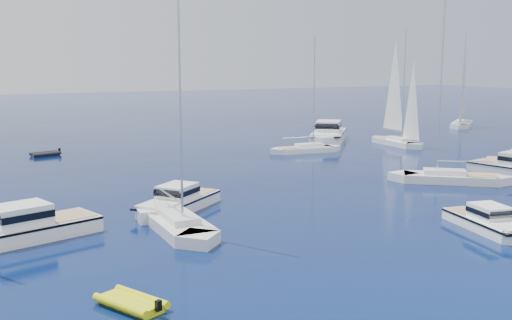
{
  "coord_description": "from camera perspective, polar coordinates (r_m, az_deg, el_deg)",
  "views": [
    {
      "loc": [
        -21.13,
        -21.84,
        10.37
      ],
      "look_at": [
        2.67,
        22.9,
        2.2
      ],
      "focal_mm": 41.9,
      "sensor_mm": 36.0,
      "label": 1
    }
  ],
  "objects": [
    {
      "name": "motor_cruiser_left",
      "position": [
        43.17,
        -7.61,
        -4.83
      ],
      "size": [
        8.98,
        7.87,
        2.41
      ],
      "primitive_type": null,
      "rotation": [
        0.0,
        0.0,
        2.23
      ],
      "color": "white",
      "rests_on": "ground"
    },
    {
      "name": "tender_grey_far",
      "position": [
        72.21,
        -19.46,
        0.38
      ],
      "size": [
        3.67,
        2.57,
        0.95
      ],
      "primitive_type": null,
      "rotation": [
        0.0,
        0.0,
        1.8
      ],
      "color": "black",
      "rests_on": "ground"
    },
    {
      "name": "motor_cruiser_distant",
      "position": [
        81.56,
        6.88,
        1.79
      ],
      "size": [
        11.86,
        12.93,
        3.53
      ],
      "primitive_type": null,
      "rotation": [
        0.0,
        0.0,
        2.44
      ],
      "color": "white",
      "rests_on": "ground"
    },
    {
      "name": "sailboat_fore",
      "position": [
        38.45,
        -7.53,
        -6.57
      ],
      "size": [
        3.25,
        11.02,
        16.06
      ],
      "primitive_type": null,
      "rotation": [
        0.0,
        0.0,
        3.1
      ],
      "color": "silver",
      "rests_on": "ground"
    },
    {
      "name": "ground",
      "position": [
        32.11,
        15.4,
        -10.03
      ],
      "size": [
        400.0,
        400.0,
        0.0
      ],
      "primitive_type": "plane",
      "color": "navy",
      "rests_on": "ground"
    },
    {
      "name": "tender_yellow",
      "position": [
        27.04,
        -11.82,
        -13.61
      ],
      "size": [
        3.13,
        3.88,
        0.95
      ],
      "primitive_type": null,
      "rotation": [
        0.0,
        0.0,
        0.43
      ],
      "color": "yellow",
      "rests_on": "ground"
    },
    {
      "name": "motor_cruiser_near",
      "position": [
        40.53,
        21.47,
        -6.32
      ],
      "size": [
        4.12,
        8.27,
        2.08
      ],
      "primitive_type": null,
      "rotation": [
        0.0,
        0.0,
        2.92
      ],
      "color": "white",
      "rests_on": "ground"
    },
    {
      "name": "motor_cruiser_centre",
      "position": [
        38.4,
        -21.72,
        -7.18
      ],
      "size": [
        11.01,
        5.93,
        2.76
      ],
      "primitive_type": null,
      "rotation": [
        0.0,
        0.0,
        1.84
      ],
      "color": "white",
      "rests_on": "ground"
    },
    {
      "name": "sailboat_sails_far",
      "position": [
        105.71,
        19.03,
        3.03
      ],
      "size": [
        10.55,
        9.07,
        16.32
      ],
      "primitive_type": null,
      "rotation": [
        0.0,
        0.0,
        2.23
      ],
      "color": "silver",
      "rests_on": "ground"
    },
    {
      "name": "sailboat_mid_r",
      "position": [
        55.56,
        17.97,
        -2.05
      ],
      "size": [
        10.44,
        9.46,
        16.48
      ],
      "primitive_type": null,
      "rotation": [
        0.0,
        0.0,
        0.87
      ],
      "color": "silver",
      "rests_on": "ground"
    },
    {
      "name": "sailboat_sails_r",
      "position": [
        79.32,
        13.27,
        1.4
      ],
      "size": [
        3.46,
        10.54,
        15.23
      ],
      "primitive_type": null,
      "rotation": [
        0.0,
        0.0,
        3.07
      ],
      "color": "white",
      "rests_on": "ground"
    },
    {
      "name": "sailboat_centre",
      "position": [
        71.11,
        4.79,
        0.74
      ],
      "size": [
        9.84,
        3.6,
        14.13
      ],
      "primitive_type": null,
      "rotation": [
        0.0,
        0.0,
        4.6
      ],
      "color": "white",
      "rests_on": "ground"
    }
  ]
}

